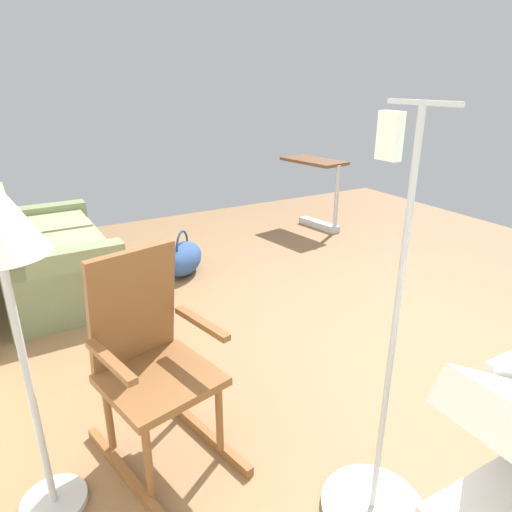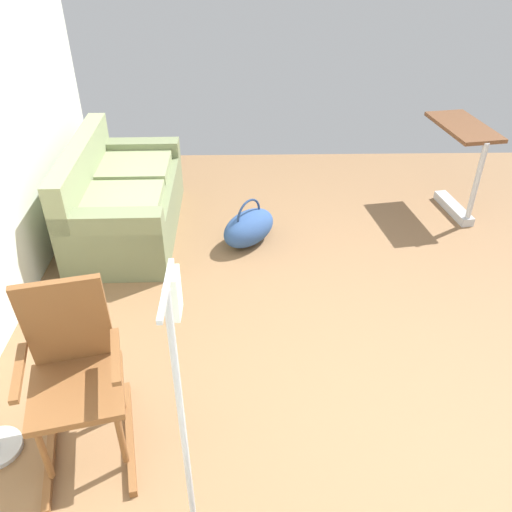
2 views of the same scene
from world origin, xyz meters
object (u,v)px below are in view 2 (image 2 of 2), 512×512
duffel_bag (249,227)px  overbed_table (461,159)px  couch (123,202)px  rocking_chair (75,373)px

duffel_bag → overbed_table: bearing=-74.1°
couch → rocking_chair: 2.27m
rocking_chair → overbed_table: size_ratio=1.21×
overbed_table → duffel_bag: overbed_table is taller
rocking_chair → duffel_bag: size_ratio=1.66×
couch → overbed_table: 3.17m
couch → overbed_table: (0.36, -3.14, 0.23)m
overbed_table → duffel_bag: size_ratio=1.38×
rocking_chair → overbed_table: bearing=-48.4°
rocking_chair → duffel_bag: bearing=-24.5°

